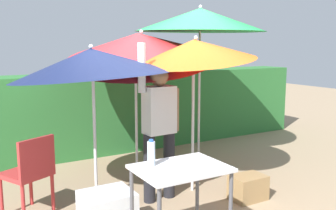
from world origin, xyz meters
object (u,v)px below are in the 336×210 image
(umbrella_rainbow, at_px, (200,20))
(crate_cardboard, at_px, (248,188))
(umbrella_yellow, at_px, (92,63))
(umbrella_orange, at_px, (195,51))
(bottle_water, at_px, (151,153))
(folding_table, at_px, (181,177))
(person_vendor, at_px, (159,124))
(umbrella_navy, at_px, (138,46))
(chair_plastic, at_px, (30,171))

(umbrella_rainbow, xyz_separation_m, crate_cardboard, (-0.34, -1.54, -2.08))
(umbrella_yellow, height_order, crate_cardboard, umbrella_yellow)
(umbrella_orange, distance_m, bottle_water, 1.73)
(crate_cardboard, bearing_deg, folding_table, -156.68)
(umbrella_rainbow, relative_size, bottle_water, 10.20)
(folding_table, height_order, bottle_water, bottle_water)
(umbrella_orange, relative_size, person_vendor, 1.08)
(umbrella_orange, relative_size, umbrella_navy, 0.87)
(crate_cardboard, height_order, bottle_water, bottle_water)
(umbrella_yellow, height_order, chair_plastic, umbrella_yellow)
(bottle_water, bearing_deg, umbrella_navy, 67.26)
(umbrella_rainbow, xyz_separation_m, umbrella_yellow, (-1.95, -0.68, -0.57))
(umbrella_yellow, xyz_separation_m, chair_plastic, (-0.73, -0.01, -1.14))
(umbrella_rainbow, relative_size, umbrella_navy, 1.04)
(person_vendor, distance_m, folding_table, 1.21)
(umbrella_orange, bearing_deg, person_vendor, -177.04)
(umbrella_orange, xyz_separation_m, umbrella_navy, (-0.35, 0.84, 0.05))
(umbrella_yellow, xyz_separation_m, umbrella_navy, (0.85, 0.56, 0.18))
(crate_cardboard, relative_size, bottle_water, 1.75)
(umbrella_yellow, relative_size, bottle_water, 8.00)
(umbrella_orange, relative_size, chair_plastic, 2.28)
(chair_plastic, bearing_deg, umbrella_navy, 19.68)
(umbrella_rainbow, distance_m, umbrella_yellow, 2.15)
(umbrella_rainbow, bearing_deg, umbrella_yellow, -160.77)
(umbrella_rainbow, height_order, umbrella_orange, umbrella_rainbow)
(person_vendor, xyz_separation_m, bottle_water, (-0.61, -0.96, -0.03))
(umbrella_navy, xyz_separation_m, person_vendor, (-0.16, -0.87, -0.90))
(umbrella_navy, bearing_deg, umbrella_yellow, -146.82)
(bottle_water, bearing_deg, person_vendor, 57.63)
(chair_plastic, distance_m, folding_table, 1.76)
(umbrella_yellow, distance_m, folding_table, 1.75)
(umbrella_orange, height_order, bottle_water, umbrella_orange)
(bottle_water, bearing_deg, umbrella_rainbow, 46.25)
(folding_table, relative_size, bottle_water, 3.33)
(folding_table, bearing_deg, person_vendor, 70.46)
(umbrella_rainbow, xyz_separation_m, umbrella_navy, (-1.10, -0.12, -0.39))
(chair_plastic, xyz_separation_m, crate_cardboard, (2.35, -0.85, -0.36))
(umbrella_orange, bearing_deg, umbrella_yellow, 166.80)
(umbrella_navy, distance_m, person_vendor, 1.26)
(person_vendor, bearing_deg, crate_cardboard, -30.73)
(chair_plastic, distance_m, crate_cardboard, 2.52)
(umbrella_orange, xyz_separation_m, bottle_water, (-1.12, -0.99, -0.88))
(person_vendor, distance_m, bottle_water, 1.14)
(crate_cardboard, bearing_deg, bottle_water, -164.94)
(umbrella_yellow, height_order, person_vendor, umbrella_yellow)
(umbrella_navy, height_order, chair_plastic, umbrella_navy)
(umbrella_yellow, xyz_separation_m, folding_table, (0.30, -1.42, -0.96))
(umbrella_rainbow, distance_m, bottle_water, 3.01)
(bottle_water, bearing_deg, umbrella_yellow, 93.88)
(umbrella_navy, bearing_deg, folding_table, -105.59)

